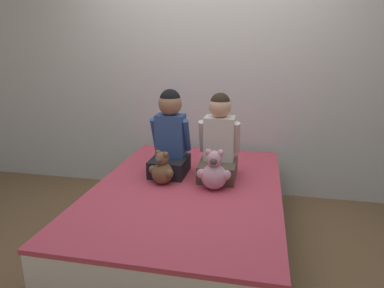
# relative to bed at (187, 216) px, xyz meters

# --- Properties ---
(ground_plane) EXTENTS (14.00, 14.00, 0.00)m
(ground_plane) POSITION_rel_bed_xyz_m (0.00, 0.00, -0.24)
(ground_plane) COLOR brown
(wall_behind_bed) EXTENTS (8.00, 0.06, 2.50)m
(wall_behind_bed) POSITION_rel_bed_xyz_m (0.00, 1.11, 1.01)
(wall_behind_bed) COLOR silver
(wall_behind_bed) RESTS_ON ground_plane
(bed) EXTENTS (1.39, 1.99, 0.49)m
(bed) POSITION_rel_bed_xyz_m (0.00, 0.00, 0.00)
(bed) COLOR #473828
(bed) RESTS_ON ground_plane
(child_on_left) EXTENTS (0.32, 0.34, 0.69)m
(child_on_left) POSITION_rel_bed_xyz_m (-0.20, 0.26, 0.56)
(child_on_left) COLOR black
(child_on_left) RESTS_ON bed
(child_on_right) EXTENTS (0.33, 0.37, 0.67)m
(child_on_right) POSITION_rel_bed_xyz_m (0.20, 0.26, 0.53)
(child_on_right) COLOR brown
(child_on_right) RESTS_ON bed
(teddy_bear_held_by_left_child) EXTENTS (0.21, 0.16, 0.26)m
(teddy_bear_held_by_left_child) POSITION_rel_bed_xyz_m (-0.20, 0.02, 0.35)
(teddy_bear_held_by_left_child) COLOR brown
(teddy_bear_held_by_left_child) RESTS_ON bed
(teddy_bear_held_by_right_child) EXTENTS (0.25, 0.19, 0.30)m
(teddy_bear_held_by_right_child) POSITION_rel_bed_xyz_m (0.20, -0.00, 0.37)
(teddy_bear_held_by_right_child) COLOR #DBA3B2
(teddy_bear_held_by_right_child) RESTS_ON bed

